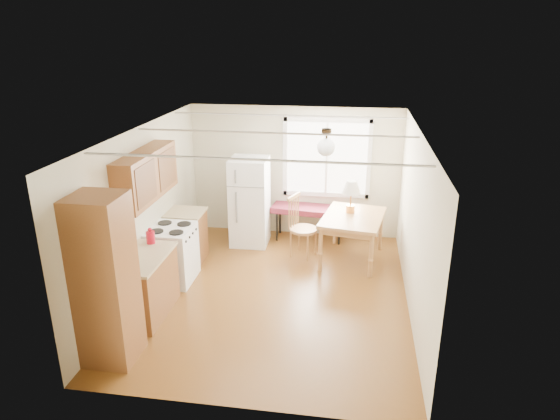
% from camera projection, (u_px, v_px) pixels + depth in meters
% --- Properties ---
extents(room_shell, '(4.60, 5.60, 2.62)m').
position_uv_depth(room_shell, '(274.00, 217.00, 7.24)').
color(room_shell, '#522E11').
rests_on(room_shell, ground).
extents(kitchen_run, '(0.65, 3.40, 2.20)m').
position_uv_depth(kitchen_run, '(147.00, 254.00, 7.04)').
color(kitchen_run, brown).
rests_on(kitchen_run, ground).
extents(window_unit, '(1.64, 0.05, 1.51)m').
position_uv_depth(window_unit, '(327.00, 158.00, 9.36)').
color(window_unit, white).
rests_on(window_unit, room_shell).
extents(pendant_light, '(0.26, 0.26, 0.40)m').
position_uv_depth(pendant_light, '(326.00, 146.00, 7.18)').
color(pendant_light, black).
rests_on(pendant_light, room_shell).
extents(refrigerator, '(0.68, 0.71, 1.64)m').
position_uv_depth(refrigerator, '(250.00, 202.00, 9.23)').
color(refrigerator, white).
rests_on(refrigerator, ground).
extents(bench, '(1.46, 0.68, 0.65)m').
position_uv_depth(bench, '(309.00, 210.00, 9.49)').
color(bench, '#5B1523').
rests_on(bench, ground).
extents(dining_table, '(1.18, 1.45, 0.82)m').
position_uv_depth(dining_table, '(353.00, 222.00, 8.57)').
color(dining_table, '#A2703E').
rests_on(dining_table, ground).
extents(chair, '(0.53, 0.53, 1.10)m').
position_uv_depth(chair, '(298.00, 221.00, 8.80)').
color(chair, '#A2703E').
rests_on(chair, ground).
extents(table_lamp, '(0.33, 0.33, 0.57)m').
position_uv_depth(table_lamp, '(351.00, 190.00, 8.57)').
color(table_lamp, '#CE8D42').
rests_on(table_lamp, dining_table).
extents(coffee_maker, '(0.25, 0.29, 0.38)m').
position_uv_depth(coffee_maker, '(124.00, 262.00, 6.33)').
color(coffee_maker, black).
rests_on(coffee_maker, kitchen_run).
extents(kettle, '(0.13, 0.13, 0.24)m').
position_uv_depth(kettle, '(151.00, 237.00, 7.20)').
color(kettle, red).
rests_on(kettle, kitchen_run).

